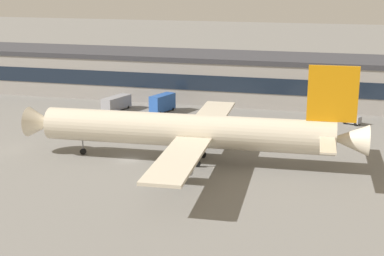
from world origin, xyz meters
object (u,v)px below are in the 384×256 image
at_px(fuel_truck, 117,102).
at_px(baggage_tug, 352,119).
at_px(airliner, 191,131).
at_px(catering_truck, 163,102).

relative_size(fuel_truck, baggage_tug, 2.15).
height_order(airliner, fuel_truck, airliner).
relative_size(airliner, baggage_tug, 14.63).
bearing_deg(baggage_tug, airliner, -128.60).
height_order(fuel_truck, catering_truck, catering_truck).
height_order(airliner, catering_truck, airliner).
height_order(airliner, baggage_tug, airliner).
distance_m(fuel_truck, catering_truck, 11.25).
distance_m(baggage_tug, catering_truck, 43.41).
xyz_separation_m(fuel_truck, baggage_tug, (54.56, 0.54, -0.80)).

